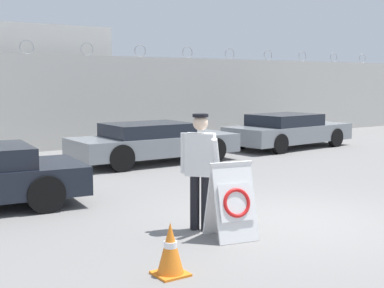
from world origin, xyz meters
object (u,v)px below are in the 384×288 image
object	(u,v)px
parked_car_far_side	(288,130)
traffic_cone_near	(170,249)
barricade_sign	(232,201)
parked_car_rear_sedan	(153,142)
security_guard	(200,165)

from	to	relation	value
parked_car_far_side	traffic_cone_near	bearing A→B (deg)	-145.58
barricade_sign	parked_car_rear_sedan	world-z (taller)	barricade_sign
parked_car_rear_sedan	parked_car_far_side	bearing A→B (deg)	3.64
traffic_cone_near	parked_car_rear_sedan	xyz separation A→B (m)	(4.23, 7.85, 0.28)
barricade_sign	security_guard	bearing A→B (deg)	113.86
traffic_cone_near	parked_car_far_side	world-z (taller)	parked_car_far_side
barricade_sign	parked_car_far_side	xyz separation A→B (m)	(8.28, 7.40, 0.03)
parked_car_rear_sedan	parked_car_far_side	world-z (taller)	parked_car_far_side
parked_car_rear_sedan	traffic_cone_near	bearing A→B (deg)	-118.08
traffic_cone_near	parked_car_far_side	xyz separation A→B (m)	(9.84, 8.19, 0.28)
parked_car_rear_sedan	security_guard	bearing A→B (deg)	-113.33
traffic_cone_near	barricade_sign	bearing A→B (deg)	26.73
parked_car_rear_sedan	barricade_sign	bearing A→B (deg)	-110.45
parked_car_far_side	parked_car_rear_sedan	bearing A→B (deg)	178.07
security_guard	parked_car_far_side	xyz separation A→B (m)	(8.41, 6.77, -0.44)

